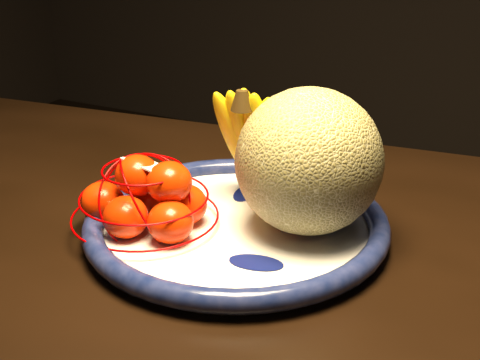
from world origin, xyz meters
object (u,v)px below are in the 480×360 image
at_px(cantaloupe, 309,161).
at_px(mandarin_bag, 147,200).
at_px(dining_table, 128,279).
at_px(banana_bunch, 250,136).
at_px(fruit_bowl, 236,224).

distance_m(cantaloupe, mandarin_bag, 0.20).
relative_size(dining_table, banana_bunch, 8.88).
relative_size(banana_bunch, mandarin_bag, 0.77).
relative_size(dining_table, mandarin_bag, 6.84).
bearing_deg(cantaloupe, fruit_bowl, -158.14).
bearing_deg(dining_table, cantaloupe, 14.43).
distance_m(cantaloupe, banana_bunch, 0.12).
relative_size(fruit_bowl, banana_bunch, 2.25).
bearing_deg(mandarin_bag, banana_bunch, 62.52).
relative_size(fruit_bowl, mandarin_bag, 1.73).
height_order(fruit_bowl, cantaloupe, cantaloupe).
height_order(fruit_bowl, mandarin_bag, mandarin_bag).
bearing_deg(fruit_bowl, banana_bunch, 105.43).
bearing_deg(dining_table, mandarin_bag, -8.33).
bearing_deg(mandarin_bag, dining_table, 177.99).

